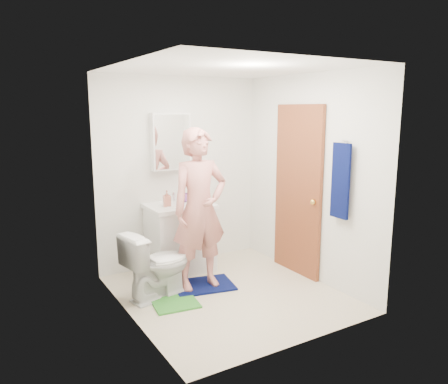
{
  "coord_description": "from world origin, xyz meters",
  "views": [
    {
      "loc": [
        -2.35,
        -3.84,
        2.0
      ],
      "look_at": [
        0.09,
        0.25,
        1.09
      ],
      "focal_mm": 35.0,
      "sensor_mm": 36.0,
      "label": 1
    }
  ],
  "objects_px": {
    "toilet": "(158,264)",
    "man": "(200,209)",
    "vanity_cabinet": "(180,240)",
    "medicine_cabinet": "(171,142)",
    "soap_dispenser": "(167,198)",
    "toothbrush_cup": "(184,198)",
    "towel": "(341,181)"
  },
  "relations": [
    {
      "from": "soap_dispenser",
      "to": "vanity_cabinet",
      "type": "bearing_deg",
      "value": 6.2
    },
    {
      "from": "toilet",
      "to": "man",
      "type": "bearing_deg",
      "value": -102.3
    },
    {
      "from": "toilet",
      "to": "toothbrush_cup",
      "type": "relative_size",
      "value": 5.52
    },
    {
      "from": "man",
      "to": "toothbrush_cup",
      "type": "bearing_deg",
      "value": 79.26
    },
    {
      "from": "toothbrush_cup",
      "to": "soap_dispenser",
      "type": "bearing_deg",
      "value": -157.13
    },
    {
      "from": "medicine_cabinet",
      "to": "man",
      "type": "distance_m",
      "value": 1.08
    },
    {
      "from": "vanity_cabinet",
      "to": "soap_dispenser",
      "type": "bearing_deg",
      "value": -173.8
    },
    {
      "from": "soap_dispenser",
      "to": "toothbrush_cup",
      "type": "height_order",
      "value": "soap_dispenser"
    },
    {
      "from": "vanity_cabinet",
      "to": "medicine_cabinet",
      "type": "height_order",
      "value": "medicine_cabinet"
    },
    {
      "from": "toilet",
      "to": "medicine_cabinet",
      "type": "bearing_deg",
      "value": -44.86
    },
    {
      "from": "toothbrush_cup",
      "to": "man",
      "type": "relative_size",
      "value": 0.08
    },
    {
      "from": "soap_dispenser",
      "to": "toothbrush_cup",
      "type": "xyz_separation_m",
      "value": [
        0.27,
        0.12,
        -0.04
      ]
    },
    {
      "from": "soap_dispenser",
      "to": "man",
      "type": "xyz_separation_m",
      "value": [
        0.14,
        -0.58,
        -0.03
      ]
    },
    {
      "from": "medicine_cabinet",
      "to": "man",
      "type": "xyz_separation_m",
      "value": [
        -0.04,
        -0.83,
        -0.69
      ]
    },
    {
      "from": "towel",
      "to": "man",
      "type": "relative_size",
      "value": 0.45
    },
    {
      "from": "vanity_cabinet",
      "to": "man",
      "type": "height_order",
      "value": "man"
    },
    {
      "from": "towel",
      "to": "soap_dispenser",
      "type": "xyz_separation_m",
      "value": [
        -1.35,
        1.47,
        -0.3
      ]
    },
    {
      "from": "soap_dispenser",
      "to": "toothbrush_cup",
      "type": "relative_size",
      "value": 1.42
    },
    {
      "from": "vanity_cabinet",
      "to": "towel",
      "type": "height_order",
      "value": "towel"
    },
    {
      "from": "vanity_cabinet",
      "to": "medicine_cabinet",
      "type": "distance_m",
      "value": 1.22
    },
    {
      "from": "towel",
      "to": "toilet",
      "type": "xyz_separation_m",
      "value": [
        -1.72,
        0.89,
        -0.88
      ]
    },
    {
      "from": "soap_dispenser",
      "to": "man",
      "type": "bearing_deg",
      "value": -76.88
    },
    {
      "from": "man",
      "to": "vanity_cabinet",
      "type": "bearing_deg",
      "value": 86.94
    },
    {
      "from": "man",
      "to": "toilet",
      "type": "bearing_deg",
      "value": 179.35
    },
    {
      "from": "soap_dispenser",
      "to": "toothbrush_cup",
      "type": "distance_m",
      "value": 0.3
    },
    {
      "from": "medicine_cabinet",
      "to": "towel",
      "type": "distance_m",
      "value": 2.11
    },
    {
      "from": "vanity_cabinet",
      "to": "toothbrush_cup",
      "type": "height_order",
      "value": "toothbrush_cup"
    },
    {
      "from": "toilet",
      "to": "man",
      "type": "height_order",
      "value": "man"
    },
    {
      "from": "toothbrush_cup",
      "to": "man",
      "type": "xyz_separation_m",
      "value": [
        -0.14,
        -0.7,
        0.01
      ]
    },
    {
      "from": "vanity_cabinet",
      "to": "towel",
      "type": "xyz_separation_m",
      "value": [
        1.18,
        -1.48,
        0.85
      ]
    },
    {
      "from": "toothbrush_cup",
      "to": "toilet",
      "type": "bearing_deg",
      "value": -133.15
    },
    {
      "from": "toilet",
      "to": "soap_dispenser",
      "type": "height_order",
      "value": "soap_dispenser"
    }
  ]
}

